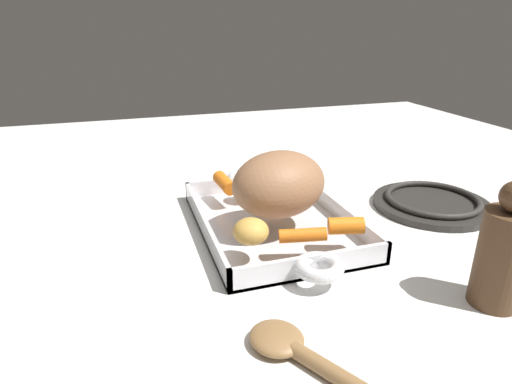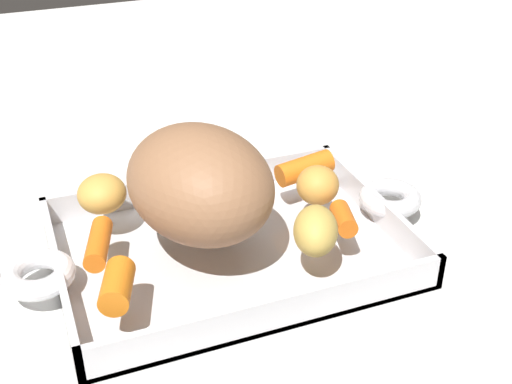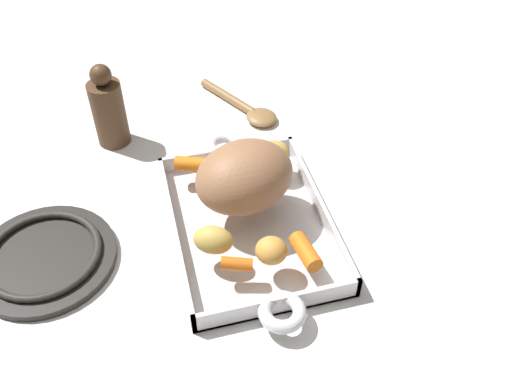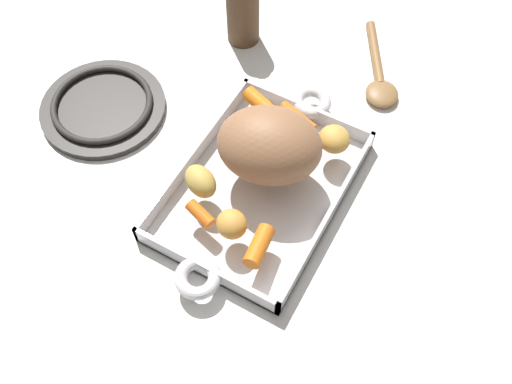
# 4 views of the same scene
# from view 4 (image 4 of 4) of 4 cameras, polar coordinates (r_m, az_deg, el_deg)

# --- Properties ---
(ground_plane) EXTENTS (1.82, 1.82, 0.00)m
(ground_plane) POSITION_cam_4_polar(r_m,az_deg,el_deg) (0.83, 0.42, 0.12)
(ground_plane) COLOR white
(roasting_dish) EXTENTS (0.40, 0.23, 0.03)m
(roasting_dish) POSITION_cam_4_polar(r_m,az_deg,el_deg) (0.82, 0.42, 0.49)
(roasting_dish) COLOR silver
(roasting_dish) RESTS_ON ground_plane
(pork_roast) EXTENTS (0.15, 0.17, 0.10)m
(pork_roast) POSITION_cam_4_polar(r_m,az_deg,el_deg) (0.77, 1.50, 4.70)
(pork_roast) COLOR #976746
(pork_roast) RESTS_ON roasting_dish
(baby_carrot_southwest) EXTENTS (0.06, 0.03, 0.03)m
(baby_carrot_southwest) POSITION_cam_4_polar(r_m,az_deg,el_deg) (0.74, 0.31, -5.49)
(baby_carrot_southwest) COLOR orange
(baby_carrot_southwest) RESTS_ON roasting_dish
(baby_carrot_northeast) EXTENTS (0.03, 0.05, 0.02)m
(baby_carrot_northeast) POSITION_cam_4_polar(r_m,az_deg,el_deg) (0.76, -5.67, -2.22)
(baby_carrot_northeast) COLOR orange
(baby_carrot_northeast) RESTS_ON roasting_dish
(baby_carrot_short) EXTENTS (0.04, 0.05, 0.03)m
(baby_carrot_short) POSITION_cam_4_polar(r_m,az_deg,el_deg) (0.87, 0.25, 9.14)
(baby_carrot_short) COLOR orange
(baby_carrot_short) RESTS_ON roasting_dish
(baby_carrot_northwest) EXTENTS (0.04, 0.07, 0.02)m
(baby_carrot_northwest) POSITION_cam_4_polar(r_m,az_deg,el_deg) (0.86, 4.14, 7.55)
(baby_carrot_northwest) COLOR orange
(baby_carrot_northwest) RESTS_ON roasting_dish
(potato_corner) EXTENTS (0.06, 0.06, 0.04)m
(potato_corner) POSITION_cam_4_polar(r_m,az_deg,el_deg) (0.83, 7.92, 5.33)
(potato_corner) COLOR gold
(potato_corner) RESTS_ON roasting_dish
(potato_golden_large) EXTENTS (0.06, 0.06, 0.04)m
(potato_golden_large) POSITION_cam_4_polar(r_m,az_deg,el_deg) (0.74, -2.47, -3.26)
(potato_golden_large) COLOR gold
(potato_golden_large) RESTS_ON roasting_dish
(potato_whole) EXTENTS (0.06, 0.07, 0.04)m
(potato_whole) POSITION_cam_4_polar(r_m,az_deg,el_deg) (0.78, -5.63, 1.09)
(potato_whole) COLOR gold
(potato_whole) RESTS_ON roasting_dish
(stove_burner_rear) EXTENTS (0.20, 0.20, 0.02)m
(stove_burner_rear) POSITION_cam_4_polar(r_m,az_deg,el_deg) (0.94, -15.26, 8.38)
(stove_burner_rear) COLOR #282623
(stove_burner_rear) RESTS_ON ground_plane
(serving_spoon) EXTENTS (0.18, 0.12, 0.02)m
(serving_spoon) POSITION_cam_4_polar(r_m,az_deg,el_deg) (0.98, 12.35, 11.34)
(serving_spoon) COLOR olive
(serving_spoon) RESTS_ON ground_plane
(pepper_mill) EXTENTS (0.06, 0.06, 0.15)m
(pepper_mill) POSITION_cam_4_polar(r_m,az_deg,el_deg) (0.99, -1.35, 18.15)
(pepper_mill) COLOR #4C331E
(pepper_mill) RESTS_ON ground_plane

